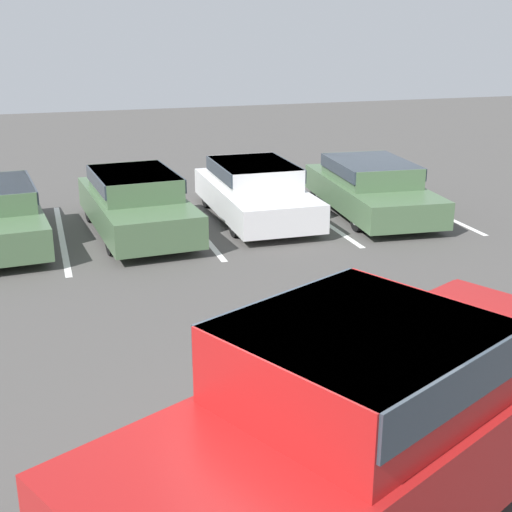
{
  "coord_description": "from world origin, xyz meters",
  "views": [
    {
      "loc": [
        -2.2,
        -5.23,
        4.19
      ],
      "look_at": [
        0.65,
        3.9,
        1.0
      ],
      "focal_mm": 50.0,
      "sensor_mm": 36.0,
      "label": 1
    }
  ],
  "objects": [
    {
      "name": "pickup_truck",
      "position": [
        0.41,
        -0.41,
        0.93
      ],
      "size": [
        5.9,
        4.27,
        1.89
      ],
      "rotation": [
        0.0,
        0.0,
        0.46
      ],
      "color": "#A51919",
      "rests_on": "ground_plane"
    },
    {
      "name": "stall_stripe_c",
      "position": [
        0.9,
        9.09,
        0.0
      ],
      "size": [
        0.12,
        4.96,
        0.01
      ],
      "primitive_type": "cube",
      "color": "white",
      "rests_on": "ground_plane"
    },
    {
      "name": "stall_stripe_b",
      "position": [
        -1.85,
        9.09,
        0.0
      ],
      "size": [
        0.12,
        4.96,
        0.01
      ],
      "primitive_type": "cube",
      "color": "white",
      "rests_on": "ground_plane"
    },
    {
      "name": "stall_stripe_d",
      "position": [
        3.65,
        9.09,
        0.0
      ],
      "size": [
        0.12,
        4.96,
        0.01
      ],
      "primitive_type": "cube",
      "color": "white",
      "rests_on": "ground_plane"
    },
    {
      "name": "wheel_stop_curb",
      "position": [
        -0.3,
        12.15,
        0.07
      ],
      "size": [
        1.67,
        0.2,
        0.14
      ],
      "primitive_type": "cube",
      "color": "#B7B2A8",
      "rests_on": "ground_plane"
    },
    {
      "name": "ground_plane",
      "position": [
        0.0,
        0.0,
        0.0
      ],
      "size": [
        60.0,
        60.0,
        0.0
      ],
      "primitive_type": "plane",
      "color": "#4C4947"
    },
    {
      "name": "parked_sedan_d",
      "position": [
        4.94,
        8.96,
        0.63
      ],
      "size": [
        2.1,
        4.56,
        1.19
      ],
      "rotation": [
        0.0,
        0.0,
        -1.65
      ],
      "color": "#4C6B47",
      "rests_on": "ground_plane"
    },
    {
      "name": "parked_sedan_c",
      "position": [
        2.32,
        9.34,
        0.65
      ],
      "size": [
        1.79,
        4.29,
        1.22
      ],
      "rotation": [
        0.0,
        0.0,
        -1.58
      ],
      "color": "silver",
      "rests_on": "ground_plane"
    },
    {
      "name": "stall_stripe_e",
      "position": [
        6.41,
        9.09,
        0.0
      ],
      "size": [
        0.12,
        4.96,
        0.01
      ],
      "primitive_type": "cube",
      "color": "white",
      "rests_on": "ground_plane"
    },
    {
      "name": "parked_sedan_b",
      "position": [
        -0.33,
        8.97,
        0.67
      ],
      "size": [
        2.02,
        4.38,
        1.25
      ],
      "rotation": [
        0.0,
        0.0,
        -1.5
      ],
      "color": "#4C6B47",
      "rests_on": "ground_plane"
    }
  ]
}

